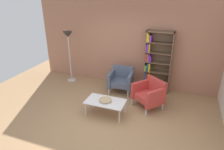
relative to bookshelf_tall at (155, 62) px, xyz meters
The scene contains 8 objects.
ground_plane 2.59m from the bookshelf_tall, 111.48° to the right, with size 8.32×8.32×0.00m, color #9E7751.
brick_back_panel 1.04m from the bookshelf_tall, 166.51° to the left, with size 6.40×0.12×2.90m, color #A87056.
bookshelf_tall is the anchor object (origin of this frame).
coffee_table_low 2.13m from the bookshelf_tall, 116.73° to the right, with size 1.00×0.56×0.40m.
decorative_bowl 2.11m from the bookshelf_tall, 116.73° to the right, with size 0.32×0.32×0.05m.
armchair_corner_red 1.17m from the bookshelf_tall, 153.64° to the right, with size 0.76×0.71×0.78m.
armchair_near_window 1.19m from the bookshelf_tall, 86.81° to the right, with size 0.95×0.94×0.78m.
floor_lamp_torchiere 2.91m from the bookshelf_tall, behind, with size 0.32×0.32×1.74m.
Camera 1 is at (1.62, -3.58, 2.99)m, focal length 31.73 mm.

